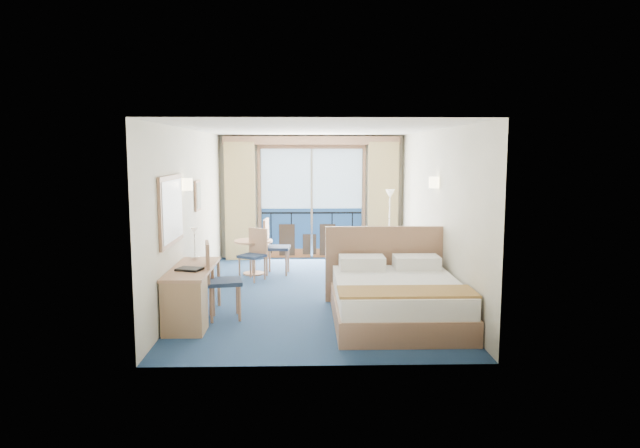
# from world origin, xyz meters

# --- Properties ---
(floor) EXTENTS (6.50, 6.50, 0.00)m
(floor) POSITION_xyz_m (0.00, 0.00, 0.00)
(floor) COLOR navy
(floor) RESTS_ON ground
(room_walls) EXTENTS (4.04, 6.54, 2.72)m
(room_walls) POSITION_xyz_m (0.00, 0.00, 1.78)
(room_walls) COLOR beige
(room_walls) RESTS_ON ground
(balcony_door) EXTENTS (2.36, 0.03, 2.52)m
(balcony_door) POSITION_xyz_m (-0.01, 3.22, 1.14)
(balcony_door) COLOR navy
(balcony_door) RESTS_ON room_walls
(curtain_left) EXTENTS (0.65, 0.22, 2.55)m
(curtain_left) POSITION_xyz_m (-1.55, 3.07, 1.28)
(curtain_left) COLOR tan
(curtain_left) RESTS_ON room_walls
(curtain_right) EXTENTS (0.65, 0.22, 2.55)m
(curtain_right) POSITION_xyz_m (1.55, 3.07, 1.28)
(curtain_right) COLOR tan
(curtain_right) RESTS_ON room_walls
(pelmet) EXTENTS (3.80, 0.25, 0.18)m
(pelmet) POSITION_xyz_m (0.00, 3.10, 2.58)
(pelmet) COLOR #9E7356
(pelmet) RESTS_ON room_walls
(mirror) EXTENTS (0.05, 1.25, 0.95)m
(mirror) POSITION_xyz_m (-1.97, -1.50, 1.55)
(mirror) COLOR #9E7356
(mirror) RESTS_ON room_walls
(wall_print) EXTENTS (0.04, 0.42, 0.52)m
(wall_print) POSITION_xyz_m (-1.97, 0.45, 1.60)
(wall_print) COLOR #9E7356
(wall_print) RESTS_ON room_walls
(sconce_left) EXTENTS (0.18, 0.18, 0.18)m
(sconce_left) POSITION_xyz_m (-1.94, -0.60, 1.85)
(sconce_left) COLOR #FAE7AF
(sconce_left) RESTS_ON room_walls
(sconce_right) EXTENTS (0.18, 0.18, 0.18)m
(sconce_right) POSITION_xyz_m (1.94, -0.15, 1.85)
(sconce_right) COLOR #FAE7AF
(sconce_right) RESTS_ON room_walls
(bed) EXTENTS (1.89, 2.25, 1.19)m
(bed) POSITION_xyz_m (1.11, -1.59, 0.33)
(bed) COLOR #9E7356
(bed) RESTS_ON ground
(nightstand) EXTENTS (0.44, 0.42, 0.57)m
(nightstand) POSITION_xyz_m (1.76, -0.32, 0.29)
(nightstand) COLOR #997951
(nightstand) RESTS_ON ground
(phone) EXTENTS (0.20, 0.15, 0.09)m
(phone) POSITION_xyz_m (1.77, -0.30, 0.62)
(phone) COLOR silver
(phone) RESTS_ON nightstand
(armchair) EXTENTS (0.99, 0.99, 0.65)m
(armchair) POSITION_xyz_m (1.44, 1.52, 0.33)
(armchair) COLOR #4B535B
(armchair) RESTS_ON ground
(floor_lamp) EXTENTS (0.22, 0.22, 1.56)m
(floor_lamp) POSITION_xyz_m (1.63, 2.58, 1.18)
(floor_lamp) COLOR silver
(floor_lamp) RESTS_ON ground
(desk) EXTENTS (0.55, 1.61, 0.75)m
(desk) POSITION_xyz_m (-1.71, -1.93, 0.42)
(desk) COLOR #9E7356
(desk) RESTS_ON ground
(desk_chair) EXTENTS (0.56, 0.56, 1.10)m
(desk_chair) POSITION_xyz_m (-1.38, -1.43, 0.62)
(desk_chair) COLOR #1C2941
(desk_chair) RESTS_ON ground
(folder) EXTENTS (0.38, 0.33, 0.03)m
(folder) POSITION_xyz_m (-1.71, -1.69, 0.77)
(folder) COLOR black
(folder) RESTS_ON desk
(desk_lamp) EXTENTS (0.12, 0.12, 0.46)m
(desk_lamp) POSITION_xyz_m (-1.79, -0.89, 1.10)
(desk_lamp) COLOR silver
(desk_lamp) RESTS_ON desk
(round_table) EXTENTS (0.73, 0.73, 0.66)m
(round_table) POSITION_xyz_m (-1.14, 1.51, 0.50)
(round_table) COLOR #9E7356
(round_table) RESTS_ON ground
(table_chair_a) EXTENTS (0.50, 0.49, 1.06)m
(table_chair_a) POSITION_xyz_m (-0.77, 1.53, 0.60)
(table_chair_a) COLOR #1C2941
(table_chair_a) RESTS_ON ground
(table_chair_b) EXTENTS (0.56, 0.56, 0.94)m
(table_chair_b) POSITION_xyz_m (-1.07, 1.05, 0.53)
(table_chair_b) COLOR #1C2941
(table_chair_b) RESTS_ON ground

